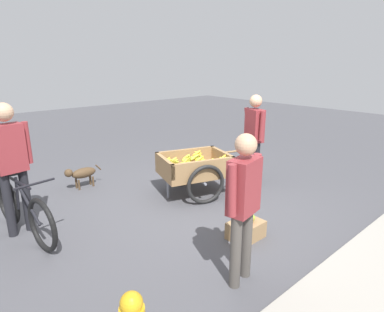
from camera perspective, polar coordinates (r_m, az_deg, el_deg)
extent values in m
plane|color=#47474C|center=(5.14, -0.28, -8.67)|extent=(24.00, 24.00, 0.00)
cube|color=#937047|center=(5.45, 0.40, -2.67)|extent=(1.29, 1.10, 0.10)
cube|color=#937047|center=(5.22, -4.82, -1.64)|extent=(0.30, 0.78, 0.24)
cube|color=#937047|center=(5.62, 5.25, -0.33)|extent=(0.30, 0.78, 0.24)
cube|color=#937047|center=(5.08, 2.11, -2.09)|extent=(1.07, 0.39, 0.24)
cube|color=#937047|center=(5.72, -1.11, 0.04)|extent=(1.07, 0.39, 0.24)
torus|color=black|center=(5.10, 2.42, -4.98)|extent=(0.63, 0.25, 0.64)
torus|color=black|center=(5.86, -1.36, -2.13)|extent=(0.63, 0.25, 0.64)
cylinder|color=gray|center=(5.48, 0.40, -3.46)|extent=(0.31, 0.85, 0.04)
cylinder|color=#937047|center=(5.50, 9.74, -1.08)|extent=(0.53, 0.20, 0.04)
cylinder|color=#937047|center=(6.05, 6.23, 0.66)|extent=(0.53, 0.20, 0.04)
cylinder|color=gray|center=(5.36, -4.22, -5.59)|extent=(0.04, 0.04, 0.35)
ellipsoid|color=gold|center=(5.14, -0.17, -2.21)|extent=(0.18, 0.08, 0.14)
ellipsoid|color=gold|center=(5.12, -0.29, -2.15)|extent=(0.18, 0.13, 0.08)
ellipsoid|color=gold|center=(5.11, -0.41, -2.08)|extent=(0.17, 0.15, 0.08)
ellipsoid|color=gold|center=(5.10, -0.55, -2.02)|extent=(0.18, 0.08, 0.15)
ellipsoid|color=gold|center=(5.51, -3.12, -1.01)|extent=(0.18, 0.06, 0.13)
ellipsoid|color=gold|center=(5.49, -3.22, -0.94)|extent=(0.18, 0.14, 0.08)
ellipsoid|color=gold|center=(5.48, -3.35, -0.87)|extent=(0.18, 0.13, 0.09)
ellipsoid|color=gold|center=(5.47, -3.45, -0.81)|extent=(0.18, 0.12, 0.14)
ellipsoid|color=gold|center=(5.55, 3.45, -1.22)|extent=(0.18, 0.07, 0.13)
ellipsoid|color=gold|center=(5.54, 3.37, -1.15)|extent=(0.19, 0.06, 0.08)
ellipsoid|color=gold|center=(5.52, 3.25, -1.09)|extent=(0.19, 0.11, 0.09)
ellipsoid|color=gold|center=(5.51, 3.15, -1.03)|extent=(0.18, 0.06, 0.14)
ellipsoid|color=gold|center=(5.23, -0.90, -1.17)|extent=(0.18, 0.12, 0.14)
ellipsoid|color=gold|center=(5.22, -1.08, -1.11)|extent=(0.18, 0.07, 0.05)
ellipsoid|color=gold|center=(5.20, -1.31, -1.05)|extent=(0.17, 0.06, 0.15)
ellipsoid|color=gold|center=(5.48, -4.15, -1.10)|extent=(0.18, 0.06, 0.14)
ellipsoid|color=gold|center=(5.46, -4.25, -1.04)|extent=(0.16, 0.16, 0.10)
ellipsoid|color=gold|center=(5.45, -4.33, -0.96)|extent=(0.19, 0.11, 0.05)
ellipsoid|color=gold|center=(5.44, -4.42, -0.90)|extent=(0.18, 0.14, 0.10)
ellipsoid|color=gold|center=(5.43, -4.47, -0.82)|extent=(0.19, 0.07, 0.13)
ellipsoid|color=gold|center=(5.51, 1.54, -0.80)|extent=(0.18, 0.06, 0.13)
ellipsoid|color=gold|center=(5.50, 1.48, -0.73)|extent=(0.19, 0.08, 0.10)
ellipsoid|color=gold|center=(5.49, 1.41, -0.66)|extent=(0.18, 0.13, 0.04)
ellipsoid|color=gold|center=(5.48, 1.31, -0.59)|extent=(0.19, 0.08, 0.10)
ellipsoid|color=gold|center=(5.47, 1.28, -0.52)|extent=(0.18, 0.09, 0.13)
ellipsoid|color=gold|center=(5.31, 1.50, -1.40)|extent=(0.18, 0.09, 0.15)
ellipsoid|color=gold|center=(5.29, 1.28, -1.35)|extent=(0.18, 0.13, 0.05)
ellipsoid|color=gold|center=(5.28, 1.14, -1.29)|extent=(0.19, 0.08, 0.13)
ellipsoid|color=gold|center=(5.40, 5.60, -0.62)|extent=(0.17, 0.14, 0.14)
ellipsoid|color=gold|center=(5.38, 5.51, -0.55)|extent=(0.19, 0.10, 0.07)
ellipsoid|color=gold|center=(5.37, 5.42, -0.49)|extent=(0.19, 0.11, 0.08)
ellipsoid|color=gold|center=(5.35, 5.31, -0.42)|extent=(0.18, 0.05, 0.14)
ellipsoid|color=gold|center=(5.71, 1.15, 0.31)|extent=(0.17, 0.13, 0.15)
ellipsoid|color=gold|center=(5.69, 0.95, 0.37)|extent=(0.19, 0.09, 0.05)
ellipsoid|color=gold|center=(5.67, 0.77, 0.42)|extent=(0.17, 0.12, 0.14)
ellipsoid|color=gold|center=(5.47, -0.81, -0.57)|extent=(0.19, 0.07, 0.12)
ellipsoid|color=gold|center=(5.46, -0.87, -0.49)|extent=(0.19, 0.06, 0.09)
ellipsoid|color=gold|center=(5.45, -0.94, -0.42)|extent=(0.18, 0.06, 0.05)
ellipsoid|color=gold|center=(5.43, -1.03, -0.35)|extent=(0.19, 0.06, 0.11)
ellipsoid|color=gold|center=(5.42, -1.13, -0.28)|extent=(0.16, 0.12, 0.15)
ellipsoid|color=gold|center=(5.22, -2.08, -2.06)|extent=(0.19, 0.10, 0.13)
ellipsoid|color=gold|center=(5.21, -2.14, -1.98)|extent=(0.19, 0.10, 0.10)
ellipsoid|color=gold|center=(5.20, -2.23, -1.91)|extent=(0.18, 0.06, 0.05)
ellipsoid|color=gold|center=(5.18, -2.34, -1.84)|extent=(0.19, 0.08, 0.11)
ellipsoid|color=gold|center=(5.17, -2.41, -1.77)|extent=(0.18, 0.07, 0.14)
ellipsoid|color=gold|center=(5.50, 0.69, -0.48)|extent=(0.18, 0.06, 0.13)
ellipsoid|color=gold|center=(5.49, 0.65, -0.40)|extent=(0.17, 0.15, 0.10)
ellipsoid|color=gold|center=(5.47, 0.55, -0.34)|extent=(0.19, 0.08, 0.05)
ellipsoid|color=gold|center=(5.46, 0.47, -0.27)|extent=(0.19, 0.06, 0.10)
ellipsoid|color=gold|center=(5.45, 0.43, -0.19)|extent=(0.18, 0.13, 0.12)
cylinder|color=black|center=(5.90, 11.09, -1.48)|extent=(0.11, 0.11, 0.80)
cylinder|color=black|center=(6.08, 9.92, -0.90)|extent=(0.11, 0.11, 0.80)
cube|color=maroon|center=(5.82, 10.84, 5.26)|extent=(0.29, 0.38, 0.57)
sphere|color=tan|center=(5.76, 11.07, 9.38)|extent=(0.22, 0.22, 0.22)
cylinder|color=maroon|center=(5.64, 12.12, 5.13)|extent=(0.08, 0.10, 0.51)
cylinder|color=maroon|center=(6.00, 9.67, 5.91)|extent=(0.08, 0.16, 0.52)
torus|color=black|center=(4.26, -24.63, -10.89)|extent=(0.14, 0.66, 0.66)
torus|color=black|center=(5.13, -29.39, -6.96)|extent=(0.14, 0.66, 0.66)
cylinder|color=black|center=(4.54, -27.89, -4.15)|extent=(0.11, 0.60, 0.04)
cylinder|color=black|center=(4.71, -28.16, -5.79)|extent=(0.05, 0.11, 0.45)
cylinder|color=black|center=(4.46, -26.65, -7.44)|extent=(0.10, 0.53, 0.43)
ellipsoid|color=black|center=(4.64, -28.68, -2.67)|extent=(0.20, 0.08, 0.06)
cylinder|color=black|center=(4.11, -25.74, -4.40)|extent=(0.46, 0.09, 0.03)
cylinder|color=black|center=(4.82, -26.86, -6.85)|extent=(0.11, 0.11, 0.84)
cylinder|color=black|center=(4.75, -29.31, -7.51)|extent=(0.11, 0.11, 0.84)
cube|color=maroon|center=(4.57, -29.27, 1.18)|extent=(0.36, 0.24, 0.60)
sphere|color=tan|center=(4.49, -30.04, 6.64)|extent=(0.23, 0.23, 0.23)
cylinder|color=maroon|center=(4.64, -26.79, 2.09)|extent=(0.08, 0.08, 0.54)
ellipsoid|color=#4C3823|center=(6.08, -18.32, -2.80)|extent=(0.45, 0.19, 0.18)
sphere|color=#4C3823|center=(5.96, -20.71, -2.80)|extent=(0.14, 0.14, 0.14)
cylinder|color=#4C3823|center=(6.18, -16.02, -1.90)|extent=(0.11, 0.03, 0.12)
cylinder|color=#4C3823|center=(6.04, -19.08, -4.80)|extent=(0.04, 0.04, 0.18)
cylinder|color=#4C3823|center=(6.13, -19.50, -4.52)|extent=(0.04, 0.04, 0.18)
cylinder|color=#4C3823|center=(6.14, -16.85, -4.25)|extent=(0.04, 0.04, 0.18)
cylinder|color=#4C3823|center=(6.23, -17.30, -3.98)|extent=(0.04, 0.04, 0.18)
sphere|color=gold|center=(2.46, -10.52, -23.87)|extent=(0.16, 0.16, 0.16)
cylinder|color=orange|center=(6.81, 5.26, -1.16)|extent=(0.24, 0.24, 0.27)
cube|color=#99754C|center=(4.29, 9.35, -12.60)|extent=(0.44, 0.32, 0.22)
sphere|color=red|center=(4.11, 8.68, -11.55)|extent=(0.09, 0.09, 0.09)
sphere|color=red|center=(4.33, 9.87, -10.10)|extent=(0.09, 0.09, 0.09)
sphere|color=red|center=(4.08, 9.28, -11.66)|extent=(0.10, 0.10, 0.10)
sphere|color=#99BF33|center=(4.23, 8.32, -10.58)|extent=(0.10, 0.10, 0.10)
sphere|color=red|center=(4.21, 10.02, -10.81)|extent=(0.09, 0.09, 0.09)
sphere|color=#99BF33|center=(4.25, 10.26, -10.53)|extent=(0.10, 0.10, 0.10)
sphere|color=red|center=(4.35, 9.55, -9.99)|extent=(0.08, 0.08, 0.08)
cylinder|color=#4C4742|center=(3.33, 7.59, -16.28)|extent=(0.11, 0.11, 0.76)
cylinder|color=#4C4742|center=(3.50, 9.44, -14.66)|extent=(0.11, 0.11, 0.76)
cube|color=maroon|center=(3.12, 9.04, -5.22)|extent=(0.37, 0.26, 0.54)
sphere|color=tan|center=(3.00, 9.38, 1.97)|extent=(0.21, 0.21, 0.21)
cylinder|color=maroon|center=(2.94, 7.01, -6.01)|extent=(0.08, 0.10, 0.49)
cylinder|color=maroon|center=(3.30, 10.88, -3.64)|extent=(0.08, 0.12, 0.49)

